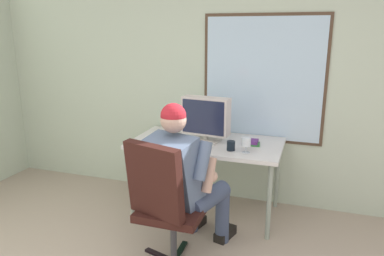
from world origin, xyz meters
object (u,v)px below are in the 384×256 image
(cd_case, at_px, (157,142))
(coffee_mug, at_px, (231,146))
(person_seated, at_px, (185,177))
(crt_monitor, at_px, (206,117))
(wine_glass, at_px, (246,143))
(desk_speaker, at_px, (172,125))
(book_stack, at_px, (251,142))
(desk, at_px, (207,147))
(office_chair, at_px, (164,199))

(cd_case, height_order, coffee_mug, coffee_mug)
(person_seated, relative_size, crt_monitor, 2.70)
(crt_monitor, height_order, wine_glass, crt_monitor)
(coffee_mug, bearing_deg, crt_monitor, 146.06)
(desk_speaker, distance_m, book_stack, 0.86)
(book_stack, height_order, cd_case, book_stack)
(desk, relative_size, person_seated, 1.13)
(person_seated, bearing_deg, wine_glass, 54.63)
(office_chair, distance_m, cd_case, 0.95)
(book_stack, relative_size, coffee_mug, 1.97)
(wine_glass, relative_size, coffee_mug, 1.60)
(book_stack, xyz_separation_m, coffee_mug, (-0.14, -0.22, 0.02))
(wine_glass, height_order, cd_case, wine_glass)
(wine_glass, height_order, coffee_mug, wine_glass)
(wine_glass, bearing_deg, coffee_mug, 171.32)
(crt_monitor, bearing_deg, office_chair, -90.78)
(desk, height_order, person_seated, person_seated)
(desk_speaker, relative_size, cd_case, 1.09)
(office_chair, distance_m, book_stack, 1.14)
(office_chair, distance_m, crt_monitor, 1.09)
(person_seated, height_order, wine_glass, person_seated)
(coffee_mug, bearing_deg, office_chair, -110.62)
(person_seated, xyz_separation_m, crt_monitor, (-0.05, 0.75, 0.31))
(book_stack, relative_size, cd_case, 1.15)
(office_chair, xyz_separation_m, wine_glass, (0.45, 0.79, 0.24))
(desk, relative_size, wine_glass, 10.47)
(desk, distance_m, wine_glass, 0.50)
(desk_speaker, height_order, coffee_mug, desk_speaker)
(desk, distance_m, person_seated, 0.75)
(person_seated, height_order, book_stack, person_seated)
(desk, distance_m, desk_speaker, 0.48)
(person_seated, bearing_deg, office_chair, -104.54)
(crt_monitor, xyz_separation_m, wine_glass, (0.43, -0.22, -0.15))
(crt_monitor, height_order, desk_speaker, crt_monitor)
(cd_case, bearing_deg, desk_speaker, 87.27)
(crt_monitor, relative_size, desk_speaker, 2.94)
(person_seated, relative_size, desk_speaker, 7.93)
(desk, relative_size, desk_speaker, 8.93)
(wine_glass, relative_size, desk_speaker, 0.85)
(desk, xyz_separation_m, coffee_mug, (0.28, -0.19, 0.10))
(office_chair, bearing_deg, book_stack, 66.73)
(office_chair, distance_m, coffee_mug, 0.89)
(book_stack, bearing_deg, coffee_mug, -122.12)
(desk, bearing_deg, desk_speaker, 157.76)
(person_seated, distance_m, coffee_mug, 0.61)
(desk, height_order, desk_speaker, desk_speaker)
(crt_monitor, xyz_separation_m, desk_speaker, (-0.42, 0.17, -0.16))
(desk_speaker, xyz_separation_m, cd_case, (-0.02, -0.35, -0.08))
(desk_speaker, height_order, book_stack, desk_speaker)
(desk, distance_m, coffee_mug, 0.36)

